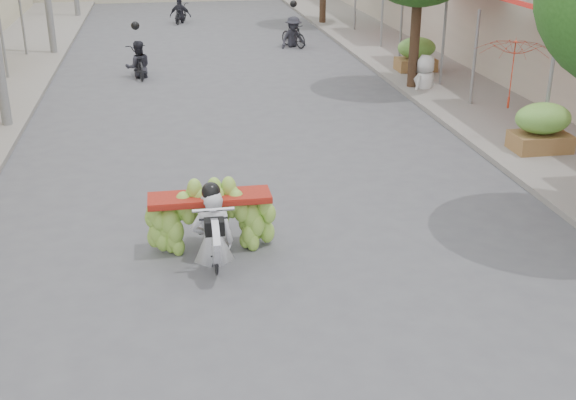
{
  "coord_description": "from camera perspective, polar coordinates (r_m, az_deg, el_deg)",
  "views": [
    {
      "loc": [
        -1.62,
        -5.55,
        5.07
      ],
      "look_at": [
        0.01,
        3.86,
        1.1
      ],
      "focal_mm": 45.0,
      "sensor_mm": 36.0,
      "label": 1
    }
  ],
  "objects": [
    {
      "name": "produce_crate_mid",
      "position": [
        16.25,
        19.46,
        5.71
      ],
      "size": [
        1.2,
        0.88,
        1.16
      ],
      "color": "brown",
      "rests_on": "ground"
    },
    {
      "name": "banana_motorbike",
      "position": [
        10.93,
        -6.1,
        -0.98
      ],
      "size": [
        2.2,
        1.74,
        2.18
      ],
      "color": "black",
      "rests_on": "ground"
    },
    {
      "name": "market_umbrella",
      "position": [
        16.45,
        17.65,
        12.13
      ],
      "size": [
        1.9,
        1.9,
        1.56
      ],
      "rotation": [
        0.0,
        0.0,
        -0.11
      ],
      "color": "#B12D17",
      "rests_on": "ground"
    },
    {
      "name": "bg_motorbike_a",
      "position": [
        23.03,
        -11.81,
        11.28
      ],
      "size": [
        0.85,
        1.68,
        1.95
      ],
      "color": "black",
      "rests_on": "ground"
    },
    {
      "name": "produce_crate_far",
      "position": [
        23.34,
        10.11,
        11.48
      ],
      "size": [
        1.2,
        0.88,
        1.16
      ],
      "color": "brown",
      "rests_on": "ground"
    },
    {
      "name": "pedestrian",
      "position": [
        21.07,
        10.93,
        11.2
      ],
      "size": [
        1.08,
        0.96,
        1.88
      ],
      "rotation": [
        0.0,
        0.0,
        3.7
      ],
      "color": "silver",
      "rests_on": "ground"
    },
    {
      "name": "sidewalk_right",
      "position": [
        22.85,
        12.75,
        9.36
      ],
      "size": [
        4.0,
        60.0,
        0.12
      ],
      "primitive_type": "cube",
      "color": "gray",
      "rests_on": "ground"
    },
    {
      "name": "bg_motorbike_b",
      "position": [
        27.44,
        0.43,
        13.8
      ],
      "size": [
        1.19,
        1.51,
        1.95
      ],
      "color": "black",
      "rests_on": "ground"
    },
    {
      "name": "bg_motorbike_c",
      "position": [
        33.49,
        -8.55,
        15.05
      ],
      "size": [
        1.09,
        1.59,
        1.95
      ],
      "color": "black",
      "rests_on": "ground"
    }
  ]
}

